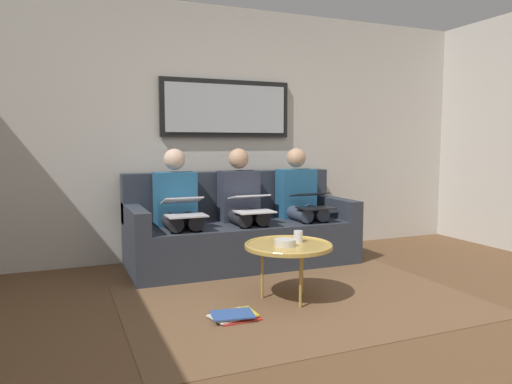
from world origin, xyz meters
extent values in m
cube|color=brown|center=(0.00, 0.00, -0.05)|extent=(6.00, 5.20, 0.10)
cube|color=beige|center=(0.00, -2.60, 1.30)|extent=(6.00, 0.12, 2.60)
cube|color=brown|center=(0.00, -0.85, 0.00)|extent=(2.60, 1.80, 0.01)
cube|color=#2D333D|center=(0.00, -2.05, 0.21)|extent=(2.20, 0.90, 0.42)
cube|color=#2D333D|center=(0.00, -2.40, 0.66)|extent=(2.20, 0.20, 0.48)
cube|color=#2D333D|center=(-1.03, -2.05, 0.52)|extent=(0.14, 0.90, 0.20)
cube|color=#2D333D|center=(1.03, -2.05, 0.52)|extent=(0.14, 0.90, 0.20)
cube|color=black|center=(0.00, -2.51, 1.55)|extent=(1.40, 0.04, 0.60)
cube|color=#B2B7BC|center=(0.00, -2.48, 1.55)|extent=(1.30, 0.01, 0.50)
cylinder|color=tan|center=(0.07, -0.90, 0.42)|extent=(0.66, 0.66, 0.03)
torus|color=tan|center=(0.07, -0.90, 0.43)|extent=(0.66, 0.66, 0.02)
cylinder|color=#B28E42|center=(0.07, -0.70, 0.20)|extent=(0.02, 0.02, 0.40)
cylinder|color=#B28E42|center=(-0.11, -1.00, 0.20)|extent=(0.02, 0.02, 0.40)
cylinder|color=#B28E42|center=(0.24, -1.00, 0.20)|extent=(0.02, 0.02, 0.40)
cylinder|color=silver|center=(-0.04, -0.95, 0.47)|extent=(0.07, 0.07, 0.09)
cylinder|color=beige|center=(0.11, -0.87, 0.45)|extent=(0.16, 0.16, 0.05)
cube|color=#235B84|center=(-0.64, -2.15, 0.67)|extent=(0.38, 0.22, 0.50)
sphere|color=tan|center=(-0.64, -2.15, 1.04)|extent=(0.20, 0.20, 0.20)
cylinder|color=#384256|center=(-0.73, -1.94, 0.49)|extent=(0.14, 0.42, 0.14)
cylinder|color=#384256|center=(-0.55, -1.94, 0.49)|extent=(0.14, 0.42, 0.14)
cylinder|color=#384256|center=(-0.73, -1.73, 0.21)|extent=(0.11, 0.11, 0.42)
cylinder|color=#384256|center=(-0.55, -1.73, 0.21)|extent=(0.11, 0.11, 0.42)
cube|color=black|center=(-0.64, -1.73, 0.57)|extent=(0.33, 0.23, 0.01)
cube|color=black|center=(-0.64, -1.86, 0.68)|extent=(0.33, 0.23, 0.05)
cube|color=#A5C6EA|center=(-0.64, -1.86, 0.69)|extent=(0.30, 0.20, 0.04)
cube|color=#2D3342|center=(0.00, -2.15, 0.67)|extent=(0.38, 0.22, 0.50)
sphere|color=tan|center=(0.00, -2.15, 1.04)|extent=(0.20, 0.20, 0.20)
cylinder|color=#232328|center=(-0.09, -1.94, 0.49)|extent=(0.14, 0.42, 0.14)
cylinder|color=#232328|center=(0.09, -1.94, 0.49)|extent=(0.14, 0.42, 0.14)
cylinder|color=#232328|center=(-0.09, -1.73, 0.21)|extent=(0.11, 0.11, 0.42)
cylinder|color=#232328|center=(0.09, -1.73, 0.21)|extent=(0.11, 0.11, 0.42)
cube|color=white|center=(0.00, -1.73, 0.57)|extent=(0.35, 0.24, 0.01)
cube|color=white|center=(0.00, -1.87, 0.69)|extent=(0.35, 0.24, 0.06)
cube|color=#A5C6EA|center=(0.00, -1.87, 0.69)|extent=(0.31, 0.21, 0.04)
cube|color=#235B84|center=(0.64, -2.15, 0.67)|extent=(0.38, 0.22, 0.50)
sphere|color=beige|center=(0.64, -2.15, 1.04)|extent=(0.20, 0.20, 0.20)
cylinder|color=#232328|center=(0.55, -1.94, 0.49)|extent=(0.14, 0.42, 0.14)
cylinder|color=#232328|center=(0.73, -1.94, 0.49)|extent=(0.14, 0.42, 0.14)
cylinder|color=#232328|center=(0.55, -1.73, 0.21)|extent=(0.11, 0.11, 0.42)
cylinder|color=#232328|center=(0.73, -1.73, 0.21)|extent=(0.11, 0.11, 0.42)
cube|color=silver|center=(0.64, -1.73, 0.57)|extent=(0.34, 0.23, 0.01)
cube|color=silver|center=(0.64, -1.88, 0.68)|extent=(0.34, 0.23, 0.08)
cube|color=#A5C6EA|center=(0.64, -1.88, 0.69)|extent=(0.31, 0.20, 0.06)
cube|color=red|center=(0.56, -0.67, 0.01)|extent=(0.29, 0.21, 0.01)
cube|color=white|center=(0.60, -0.70, 0.02)|extent=(0.32, 0.26, 0.01)
cube|color=yellow|center=(0.57, -0.70, 0.03)|extent=(0.28, 0.20, 0.01)
cube|color=#33569E|center=(0.60, -0.67, 0.04)|extent=(0.31, 0.24, 0.01)
camera|label=1|loc=(1.65, 2.27, 1.19)|focal=33.49mm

